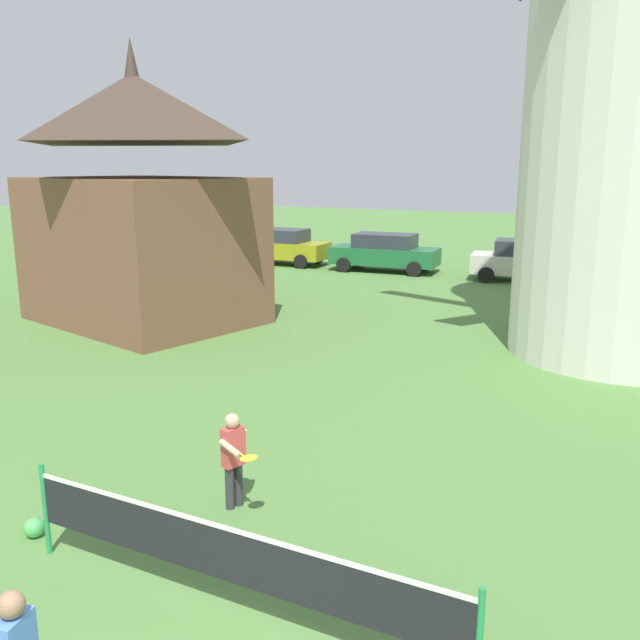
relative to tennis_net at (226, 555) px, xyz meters
name	(u,v)px	position (x,y,z in m)	size (l,w,h in m)	color
tennis_net	(226,555)	(0.00, 0.00, 0.00)	(5.00, 0.06, 1.10)	#238E4C
player_far	(234,455)	(-1.17, 1.86, 0.04)	(0.71, 0.69, 1.28)	#333338
stray_ball	(34,528)	(-2.90, 0.16, -0.56)	(0.24, 0.24, 0.24)	#4CB259
parked_car_mustard	(278,246)	(-11.86, 21.08, 0.13)	(4.54, 2.06, 1.56)	#999919
parked_car_green	(385,252)	(-6.85, 21.23, 0.13)	(4.50, 2.16, 1.56)	#1E6638
parked_car_cream	(525,260)	(-1.23, 21.41, 0.12)	(4.15, 2.37, 1.56)	silver
chapel	(139,204)	(-9.55, 9.72, 2.60)	(7.21, 5.98, 7.60)	brown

